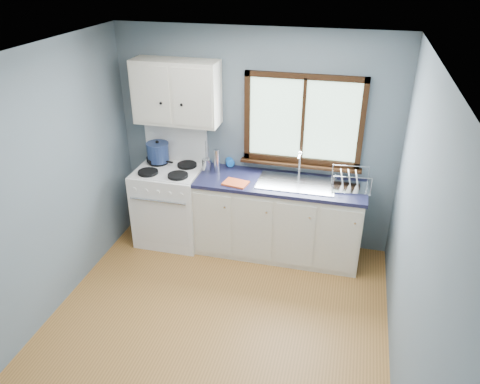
% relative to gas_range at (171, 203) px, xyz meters
% --- Properties ---
extents(floor, '(3.20, 3.60, 0.02)m').
position_rel_gas_range_xyz_m(floor, '(0.95, -1.47, -0.50)').
color(floor, '#A56F33').
rests_on(floor, ground).
extents(ceiling, '(3.20, 3.60, 0.02)m').
position_rel_gas_range_xyz_m(ceiling, '(0.95, -1.47, 2.02)').
color(ceiling, white).
rests_on(ceiling, wall_back).
extents(wall_back, '(3.20, 0.02, 2.50)m').
position_rel_gas_range_xyz_m(wall_back, '(0.95, 0.34, 0.76)').
color(wall_back, slate).
rests_on(wall_back, ground).
extents(wall_left, '(0.02, 3.60, 2.50)m').
position_rel_gas_range_xyz_m(wall_left, '(-0.66, -1.47, 0.76)').
color(wall_left, slate).
rests_on(wall_left, ground).
extents(wall_right, '(0.02, 3.60, 2.50)m').
position_rel_gas_range_xyz_m(wall_right, '(2.56, -1.47, 0.76)').
color(wall_right, slate).
rests_on(wall_right, ground).
extents(gas_range, '(0.76, 0.69, 1.36)m').
position_rel_gas_range_xyz_m(gas_range, '(0.00, 0.00, 0.00)').
color(gas_range, white).
rests_on(gas_range, floor).
extents(base_cabinets, '(1.85, 0.60, 0.88)m').
position_rel_gas_range_xyz_m(base_cabinets, '(1.31, 0.02, -0.08)').
color(base_cabinets, silver).
rests_on(base_cabinets, floor).
extents(countertop, '(1.89, 0.64, 0.04)m').
position_rel_gas_range_xyz_m(countertop, '(1.31, 0.02, 0.41)').
color(countertop, black).
rests_on(countertop, base_cabinets).
extents(sink, '(0.84, 0.46, 0.44)m').
position_rel_gas_range_xyz_m(sink, '(1.49, 0.02, 0.37)').
color(sink, silver).
rests_on(sink, countertop).
extents(window, '(1.36, 0.10, 1.03)m').
position_rel_gas_range_xyz_m(window, '(1.48, 0.30, 0.98)').
color(window, '#9EC6A8').
rests_on(window, wall_back).
extents(upper_cabinets, '(0.95, 0.35, 0.70)m').
position_rel_gas_range_xyz_m(upper_cabinets, '(0.10, 0.15, 1.31)').
color(upper_cabinets, silver).
rests_on(upper_cabinets, wall_back).
extents(skillet, '(0.37, 0.28, 0.05)m').
position_rel_gas_range_xyz_m(skillet, '(-0.20, 0.13, 0.49)').
color(skillet, black).
rests_on(skillet, gas_range).
extents(stockpot, '(0.27, 0.27, 0.26)m').
position_rel_gas_range_xyz_m(stockpot, '(-0.18, 0.14, 0.58)').
color(stockpot, navy).
rests_on(stockpot, gas_range).
extents(utensil_crock, '(0.13, 0.13, 0.36)m').
position_rel_gas_range_xyz_m(utensil_crock, '(0.44, 0.11, 0.50)').
color(utensil_crock, silver).
rests_on(utensil_crock, countertop).
extents(thermos, '(0.09, 0.09, 0.28)m').
position_rel_gas_range_xyz_m(thermos, '(0.56, 0.09, 0.56)').
color(thermos, silver).
rests_on(thermos, countertop).
extents(soap_bottle, '(0.13, 0.13, 0.26)m').
position_rel_gas_range_xyz_m(soap_bottle, '(0.68, 0.24, 0.56)').
color(soap_bottle, blue).
rests_on(soap_bottle, countertop).
extents(dish_towel, '(0.29, 0.23, 0.02)m').
position_rel_gas_range_xyz_m(dish_towel, '(0.85, -0.15, 0.44)').
color(dish_towel, '#DE5629').
rests_on(dish_towel, countertop).
extents(dish_rack, '(0.43, 0.35, 0.21)m').
position_rel_gas_range_xyz_m(dish_rack, '(2.05, 0.05, 0.48)').
color(dish_rack, silver).
rests_on(dish_rack, countertop).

